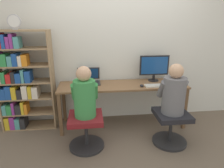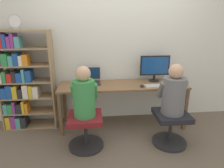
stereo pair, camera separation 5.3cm
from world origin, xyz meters
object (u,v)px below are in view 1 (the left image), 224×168
keyboard (158,85)px  person_at_laptop (85,95)px  desk_clock (14,22)px  person_at_monitor (174,92)px  bookshelf (20,83)px  office_chair_left (171,125)px  office_chair_right (86,129)px  desktop_monitor (154,67)px  laptop (89,80)px

keyboard → person_at_laptop: (-1.14, -0.41, 0.05)m
person_at_laptop → desk_clock: 1.43m
person_at_monitor → bookshelf: bookshelf is taller
office_chair_left → bookshelf: size_ratio=0.31×
office_chair_left → person_at_laptop: bearing=178.0°
office_chair_right → desk_clock: bearing=148.3°
person_at_laptop → bookshelf: 1.20m
office_chair_left → bookshelf: (-2.21, 0.69, 0.50)m
desktop_monitor → person_at_monitor: person_at_monitor is taller
person_at_monitor → bookshelf: (-2.21, 0.68, 0.00)m
desktop_monitor → keyboard: desktop_monitor is taller
laptop → desk_clock: size_ratio=1.76×
laptop → person_at_monitor: size_ratio=0.53×
office_chair_left → desk_clock: bearing=163.9°
laptop → person_at_monitor: bearing=-33.3°
office_chair_right → bookshelf: 1.30m
keyboard → person_at_laptop: size_ratio=0.61×
laptop → office_chair_left: (1.14, -0.76, -0.49)m
desktop_monitor → laptop: size_ratio=1.35×
desktop_monitor → laptop: 1.11m
bookshelf → office_chair_left: bearing=-17.3°
keyboard → desk_clock: (-2.08, 0.17, 0.96)m
office_chair_left → bookshelf: bearing=162.7°
desktop_monitor → office_chair_right: desktop_monitor is taller
desk_clock → bookshelf: bearing=134.7°
keyboard → bookshelf: 2.16m
desktop_monitor → person_at_monitor: 0.76m
office_chair_left → desk_clock: size_ratio=2.36×
office_chair_left → person_at_laptop: (-1.20, 0.04, 0.50)m
person_at_laptop → desk_clock: (-0.94, 0.58, 0.91)m
keyboard → office_chair_left: size_ratio=0.85×
desktop_monitor → person_at_monitor: (0.05, -0.74, -0.17)m
desktop_monitor → office_chair_left: bearing=-86.5°
keyboard → bookshelf: bearing=173.6°
person_at_monitor → person_at_laptop: bearing=178.3°
person_at_monitor → office_chair_right: bearing=178.5°
person_at_laptop → person_at_monitor: bearing=-1.7°
keyboard → bookshelf: bookshelf is taller
bookshelf → laptop: bearing=3.6°
office_chair_right → person_at_monitor: bearing=-1.5°
keyboard → person_at_laptop: 1.21m
desk_clock → person_at_monitor: bearing=-16.0°
desktop_monitor → person_at_laptop: 1.36m
desktop_monitor → keyboard: bearing=-93.2°
office_chair_left → bookshelf: 2.37m
desktop_monitor → bookshelf: size_ratio=0.32×
desktop_monitor → bookshelf: 2.17m
laptop → person_at_laptop: 0.72m
desktop_monitor → desk_clock: desk_clock is taller
desktop_monitor → person_at_monitor: bearing=-86.5°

